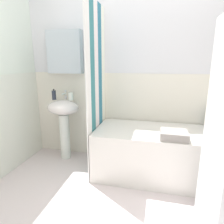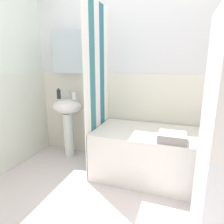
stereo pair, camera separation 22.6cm
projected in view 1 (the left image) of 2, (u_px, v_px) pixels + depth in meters
name	position (u px, v px, depth m)	size (l,w,h in m)	color
wall_back_tiled	(137.00, 78.00, 2.62)	(3.60, 0.18, 2.40)	silver
sink	(64.00, 116.00, 2.73)	(0.44, 0.34, 0.84)	silver
faucet	(65.00, 95.00, 2.74)	(0.03, 0.12, 0.12)	silver
soap_dispenser	(54.00, 95.00, 2.70)	(0.05, 0.05, 0.15)	#222733
toothbrush_cup	(71.00, 96.00, 2.67)	(0.07, 0.07, 0.11)	silver
bathtub	(164.00, 154.00, 2.36)	(1.61, 0.71, 0.57)	silver
shower_curtain	(97.00, 92.00, 2.37)	(0.01, 0.71, 2.00)	white
conditioner_bottle	(214.00, 120.00, 2.43)	(0.05, 0.05, 0.18)	#24312E
body_wash_bottle	(209.00, 120.00, 2.40)	(0.05, 0.05, 0.21)	#305A97
towel_folded	(174.00, 135.00, 2.06)	(0.28, 0.24, 0.08)	gray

